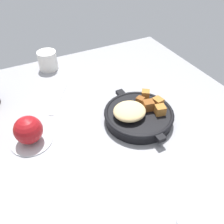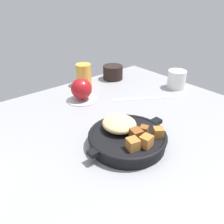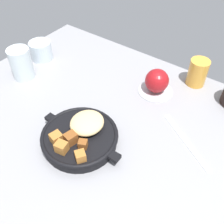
{
  "view_description": "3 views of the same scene",
  "coord_description": "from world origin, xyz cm",
  "px_view_note": "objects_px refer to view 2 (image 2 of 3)",
  "views": [
    {
      "loc": [
        -45.78,
        26.48,
        50.81
      ],
      "look_at": [
        0.45,
        3.31,
        6.52
      ],
      "focal_mm": 38.95,
      "sensor_mm": 36.0,
      "label": 1
    },
    {
      "loc": [
        -35.45,
        -41.76,
        37.94
      ],
      "look_at": [
        2.62,
        4.06,
        5.13
      ],
      "focal_mm": 36.92,
      "sensor_mm": 36.0,
      "label": 2
    },
    {
      "loc": [
        33.39,
        -36.18,
        56.89
      ],
      "look_at": [
        3.5,
        4.57,
        5.84
      ],
      "focal_mm": 41.31,
      "sensor_mm": 36.0,
      "label": 3
    }
  ],
  "objects_px": {
    "juice_glass_amber": "(84,75)",
    "ceramic_mug_white": "(177,79)",
    "red_apple": "(81,89)",
    "butter_knife": "(140,98)",
    "coffee_mug_dark": "(113,72)",
    "cast_iron_skillet": "(128,136)"
  },
  "relations": [
    {
      "from": "red_apple",
      "to": "cast_iron_skillet",
      "type": "bearing_deg",
      "value": -100.37
    },
    {
      "from": "cast_iron_skillet",
      "to": "coffee_mug_dark",
      "type": "xyz_separation_m",
      "value": [
        0.29,
        0.41,
        0.01
      ]
    },
    {
      "from": "cast_iron_skillet",
      "to": "ceramic_mug_white",
      "type": "relative_size",
      "value": 3.42
    },
    {
      "from": "butter_knife",
      "to": "coffee_mug_dark",
      "type": "relative_size",
      "value": 2.42
    },
    {
      "from": "red_apple",
      "to": "juice_glass_amber",
      "type": "relative_size",
      "value": 0.85
    },
    {
      "from": "cast_iron_skillet",
      "to": "coffee_mug_dark",
      "type": "bearing_deg",
      "value": 54.64
    },
    {
      "from": "butter_knife",
      "to": "juice_glass_amber",
      "type": "relative_size",
      "value": 2.35
    },
    {
      "from": "juice_glass_amber",
      "to": "butter_knife",
      "type": "bearing_deg",
      "value": -71.43
    },
    {
      "from": "coffee_mug_dark",
      "to": "juice_glass_amber",
      "type": "bearing_deg",
      "value": 171.41
    },
    {
      "from": "cast_iron_skillet",
      "to": "butter_knife",
      "type": "bearing_deg",
      "value": 37.06
    },
    {
      "from": "red_apple",
      "to": "ceramic_mug_white",
      "type": "bearing_deg",
      "value": -22.42
    },
    {
      "from": "coffee_mug_dark",
      "to": "ceramic_mug_white",
      "type": "relative_size",
      "value": 1.2
    },
    {
      "from": "red_apple",
      "to": "butter_knife",
      "type": "relative_size",
      "value": 0.36
    },
    {
      "from": "juice_glass_amber",
      "to": "red_apple",
      "type": "bearing_deg",
      "value": -126.76
    },
    {
      "from": "coffee_mug_dark",
      "to": "butter_knife",
      "type": "bearing_deg",
      "value": -103.97
    },
    {
      "from": "cast_iron_skillet",
      "to": "coffee_mug_dark",
      "type": "distance_m",
      "value": 0.5
    },
    {
      "from": "butter_knife",
      "to": "juice_glass_amber",
      "type": "height_order",
      "value": "juice_glass_amber"
    },
    {
      "from": "juice_glass_amber",
      "to": "ceramic_mug_white",
      "type": "relative_size",
      "value": 1.24
    },
    {
      "from": "juice_glass_amber",
      "to": "ceramic_mug_white",
      "type": "bearing_deg",
      "value": -44.16
    },
    {
      "from": "cast_iron_skillet",
      "to": "coffee_mug_dark",
      "type": "height_order",
      "value": "cast_iron_skillet"
    },
    {
      "from": "red_apple",
      "to": "coffee_mug_dark",
      "type": "xyz_separation_m",
      "value": [
        0.23,
        0.1,
        -0.01
      ]
    },
    {
      "from": "juice_glass_amber",
      "to": "ceramic_mug_white",
      "type": "height_order",
      "value": "juice_glass_amber"
    }
  ]
}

